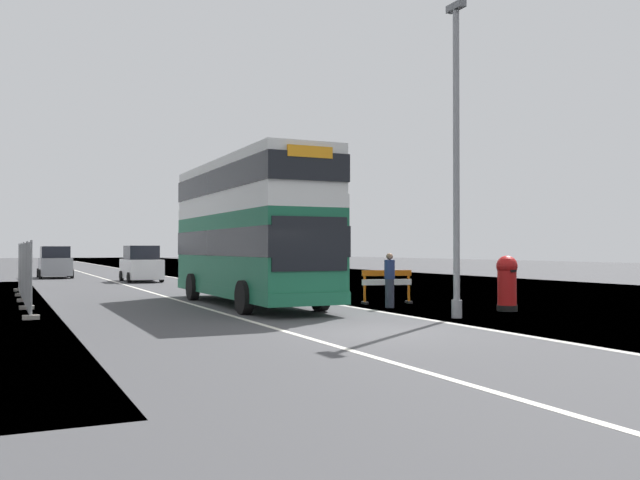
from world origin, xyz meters
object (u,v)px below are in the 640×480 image
object	(u,v)px
double_decker_bus	(249,229)
red_pillar_postbox	(507,281)
lamppost_foreground	(456,168)
car_receding_mid	(55,263)
pedestrian_at_kerb	(390,280)
roadworks_barrier	(387,282)
car_oncoming_near	(141,265)

from	to	relation	value
double_decker_bus	red_pillar_postbox	xyz separation A→B (m)	(6.46, -5.61, -1.68)
lamppost_foreground	red_pillar_postbox	bearing A→B (deg)	22.00
car_receding_mid	pedestrian_at_kerb	size ratio (longest dim) A/B	2.30
car_receding_mid	roadworks_barrier	bearing A→B (deg)	-71.82
car_oncoming_near	pedestrian_at_kerb	distance (m)	21.90
roadworks_barrier	car_receding_mid	xyz separation A→B (m)	(-9.03, 27.49, 0.22)
double_decker_bus	car_receding_mid	size ratio (longest dim) A/B	2.56
red_pillar_postbox	double_decker_bus	bearing A→B (deg)	139.02
red_pillar_postbox	roadworks_barrier	bearing A→B (deg)	115.57
lamppost_foreground	pedestrian_at_kerb	distance (m)	4.88
red_pillar_postbox	car_oncoming_near	xyz separation A→B (m)	(-6.71, 24.07, 0.04)
red_pillar_postbox	roadworks_barrier	distance (m)	4.45
lamppost_foreground	roadworks_barrier	distance (m)	6.19
lamppost_foreground	red_pillar_postbox	size ratio (longest dim) A/B	5.14
red_pillar_postbox	car_receding_mid	xyz separation A→B (m)	(-10.95, 31.50, 0.03)
double_decker_bus	car_oncoming_near	xyz separation A→B (m)	(-0.25, 18.45, -1.64)
pedestrian_at_kerb	lamppost_foreground	bearing A→B (deg)	-90.19
red_pillar_postbox	lamppost_foreground	bearing A→B (deg)	-158.00
red_pillar_postbox	car_oncoming_near	size ratio (longest dim) A/B	0.39
red_pillar_postbox	pedestrian_at_kerb	distance (m)	3.70
lamppost_foreground	pedestrian_at_kerb	bearing A→B (deg)	89.81
lamppost_foreground	car_oncoming_near	xyz separation A→B (m)	(-4.01, 25.16, -3.18)
double_decker_bus	roadworks_barrier	size ratio (longest dim) A/B	5.77
roadworks_barrier	red_pillar_postbox	bearing A→B (deg)	-64.43
pedestrian_at_kerb	car_oncoming_near	bearing A→B (deg)	100.58
car_oncoming_near	double_decker_bus	bearing A→B (deg)	-89.22
double_decker_bus	car_oncoming_near	size ratio (longest dim) A/B	2.41
car_receding_mid	pedestrian_at_kerb	world-z (taller)	car_receding_mid
lamppost_foreground	red_pillar_postbox	world-z (taller)	lamppost_foreground
double_decker_bus	pedestrian_at_kerb	size ratio (longest dim) A/B	5.89
car_oncoming_near	roadworks_barrier	bearing A→B (deg)	-76.56
lamppost_foreground	roadworks_barrier	xyz separation A→B (m)	(0.78, 5.10, -3.41)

